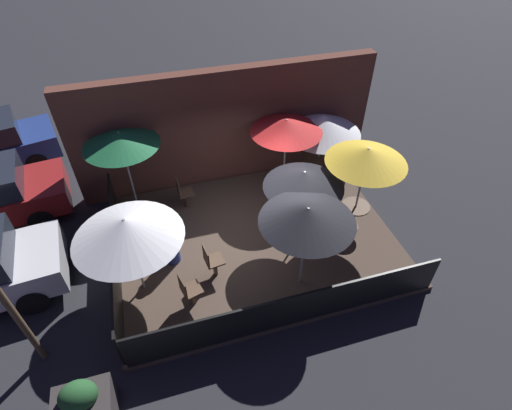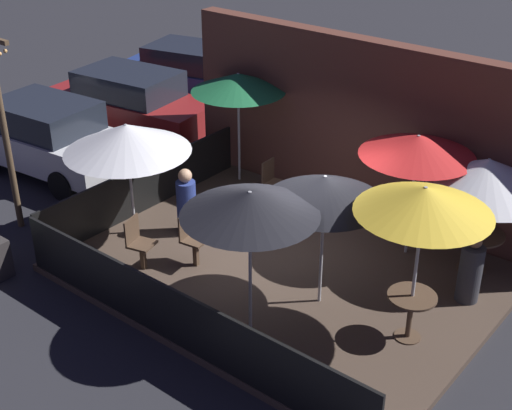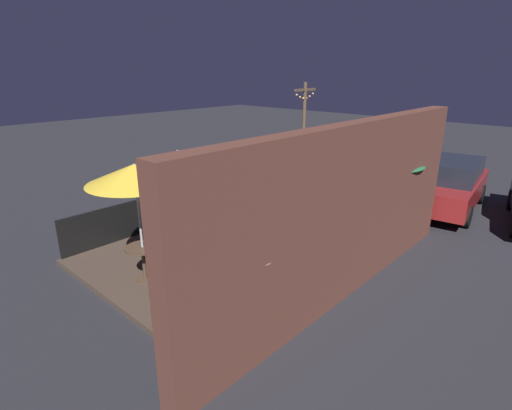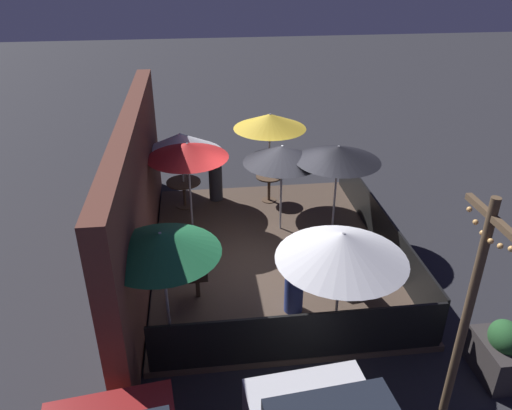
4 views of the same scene
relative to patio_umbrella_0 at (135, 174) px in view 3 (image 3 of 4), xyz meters
name	(u,v)px [view 3 (image 3 of 4)]	position (x,y,z in m)	size (l,w,h in m)	color
ground_plane	(242,251)	(-2.52, 0.34, -2.39)	(60.00, 60.00, 0.00)	#26262B
patio_deck	(242,249)	(-2.52, 0.34, -2.33)	(6.87, 5.25, 0.12)	#47382D
building_wall	(348,213)	(-2.52, 3.20, -0.69)	(8.47, 0.36, 3.42)	brown
fence_front	(177,205)	(-2.52, -2.24, -1.80)	(6.67, 0.05, 0.95)	black
fence_side_left	(320,197)	(-5.91, 0.34, -1.80)	(0.05, 5.05, 0.95)	black
patio_umbrella_0	(135,174)	(0.00, 0.00, 0.00)	(1.88, 1.88, 2.47)	#B2B2B7
patio_umbrella_1	(217,228)	(-0.03, 2.30, -0.49)	(2.17, 2.17, 2.06)	#B2B2B7
patio_umbrella_2	(178,157)	(-1.94, -1.28, -0.17)	(1.96, 1.96, 2.29)	#B2B2B7
patio_umbrella_3	(385,157)	(-5.35, 2.52, -0.13)	(1.92, 1.92, 2.33)	#B2B2B7
patio_umbrella_4	(291,151)	(-5.40, -0.42, -0.39)	(2.24, 2.24, 2.14)	#B2B2B7
patio_umbrella_5	(196,173)	(-1.53, -0.06, -0.29)	(1.83, 1.83, 2.19)	#B2B2B7
patio_umbrella_6	(257,195)	(-1.17, 2.11, -0.24)	(1.93, 1.93, 2.22)	#B2B2B7
dining_table_0	(143,254)	(0.00, 0.00, -1.70)	(0.71, 0.71, 0.74)	#4C3828
dining_table_1	(220,294)	(-0.03, 2.30, -1.70)	(0.91, 0.91, 0.72)	#4C3828
patio_chair_0	(252,206)	(-3.82, -0.53, -1.75)	(0.45, 0.45, 0.95)	#4C3828
patio_chair_1	(335,227)	(-4.07, 2.02, -1.75)	(0.43, 0.43, 0.95)	#4C3828
patio_chair_2	(251,197)	(-4.45, -1.17, -1.76)	(0.49, 0.49, 0.93)	#4C3828
patron_0	(175,286)	(0.27, 1.44, -1.75)	(0.44, 0.44, 1.17)	#333338
patron_1	(291,203)	(-4.65, 0.20, -1.69)	(0.51, 0.51, 1.28)	navy
planter_box	(256,178)	(-6.56, -2.90, -1.92)	(0.98, 0.68, 1.08)	#332D2D
light_post	(304,133)	(-7.46, -1.48, -0.22)	(1.10, 0.12, 3.88)	brown
parked_car_0	(371,172)	(-9.01, 0.39, -1.55)	(4.14, 2.08, 1.62)	silver
parked_car_1	(449,184)	(-9.20, 2.99, -1.55)	(4.46, 2.23, 1.62)	maroon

